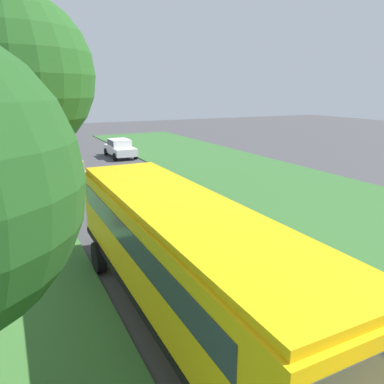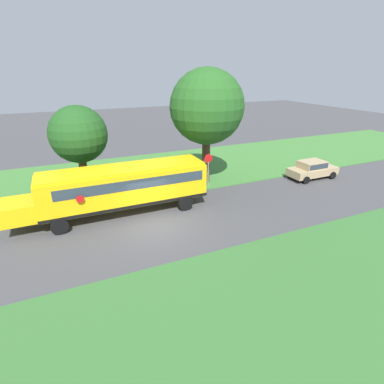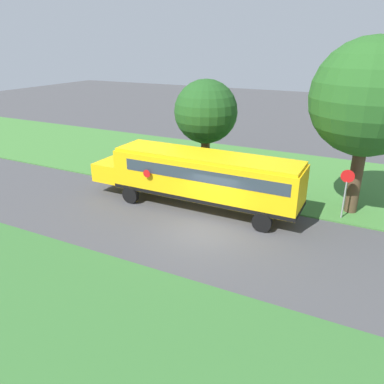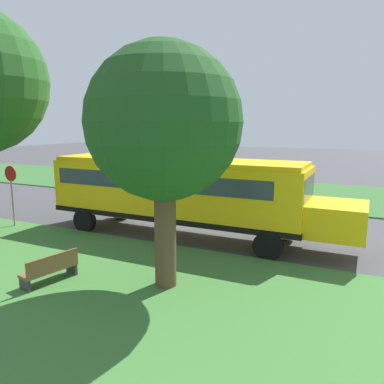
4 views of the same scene
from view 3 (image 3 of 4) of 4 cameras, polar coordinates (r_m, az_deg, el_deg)
name	(u,v)px [view 3 (image 3 of 4)]	position (r m, az deg, el deg)	size (l,w,h in m)	color
ground_plane	(203,231)	(18.66, 1.75, -6.02)	(120.00, 120.00, 0.00)	#424244
grass_verge	(263,173)	(27.33, 10.75, 2.92)	(12.00, 80.00, 0.08)	#3D7533
grass_far_side	(74,357)	(12.62, -17.55, -22.87)	(10.00, 80.00, 0.07)	#33662D
school_bus	(201,175)	(20.60, 1.35, 2.57)	(2.85, 12.42, 3.16)	yellow
oak_tree_beside_bus	(207,111)	(24.81, 2.37, 12.16)	(4.11, 4.11, 6.62)	brown
oak_tree_roadside_mid	(372,96)	(20.87, 25.69, 13.10)	(5.81, 5.81, 9.10)	#4C3826
stop_sign	(346,188)	(20.80, 22.38, 0.51)	(0.08, 0.68, 2.74)	gray
park_bench	(253,173)	(25.85, 9.30, 2.93)	(1.67, 0.81, 0.92)	brown
trash_bin	(348,202)	(22.59, 22.72, -1.42)	(0.56, 0.56, 0.90)	#2D4C33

